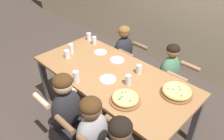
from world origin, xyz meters
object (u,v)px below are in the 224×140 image
Objects in this scene: diner_far_midright at (168,82)px; empty_plate_b at (117,60)px; drinking_glass_g at (71,49)px; diner_far_midleft at (123,60)px; drinking_glass_b at (67,55)px; drinking_glass_e at (139,69)px; drinking_glass_f at (89,37)px; drinking_glass_d at (76,77)px; pizza_board_main at (125,99)px; pizza_board_second at (177,92)px; drinking_glass_a at (128,80)px; drinking_glass_c at (94,41)px; empty_plate_c at (108,79)px; empty_plate_a at (100,52)px; diner_near_center at (68,119)px.

empty_plate_b is at bearing -51.92° from diner_far_midright.
drinking_glass_g is 0.91m from diner_far_midleft.
drinking_glass_e is (0.95, 0.41, 0.01)m from drinking_glass_b.
drinking_glass_f is 0.11× the size of diner_far_midleft.
drinking_glass_b is 0.78× the size of drinking_glass_d.
drinking_glass_b reaches higher than pizza_board_main.
empty_plate_b is 0.69m from drinking_glass_d.
empty_plate_b is at bearing 177.08° from pizza_board_second.
drinking_glass_a is 1.12m from drinking_glass_c.
drinking_glass_c reaches higher than pizza_board_second.
drinking_glass_b is 0.14m from drinking_glass_g.
pizza_board_main is 1.54m from drinking_glass_f.
drinking_glass_b is 0.59m from drinking_glass_d.
drinking_glass_c is at bearing 172.41° from drinking_glass_e.
drinking_glass_f is (-0.98, 0.53, 0.05)m from empty_plate_c.
diner_far_midright is at bearing 81.35° from drinking_glass_a.
drinking_glass_d reaches higher than empty_plate_c.
drinking_glass_b is at bearing -156.72° from drinking_glass_e.
empty_plate_a is at bearing 151.40° from pizza_board_main.
drinking_glass_f is (-0.21, 0.57, 0.01)m from drinking_glass_b.
diner_far_midleft is 1.00× the size of diner_far_midright.
drinking_glass_e is at bearing 23.28° from drinking_glass_b.
drinking_glass_c is (-0.81, 0.50, 0.05)m from empty_plate_c.
diner_near_center reaches higher than diner_far_midleft.
drinking_glass_f is at bearing 169.80° from empty_plate_b.
diner_far_midright is (1.33, 0.32, -0.37)m from drinking_glass_f.
drinking_glass_b is 0.96m from diner_near_center.
empty_plate_b is 0.60m from drinking_glass_c.
empty_plate_b is at bearing 31.67° from diner_far_midleft.
empty_plate_c is 1.04m from diner_far_midleft.
drinking_glass_a is 1.12× the size of drinking_glass_b.
drinking_glass_e is 1.06m from drinking_glass_g.
drinking_glass_g is 1.09m from diner_near_center.
drinking_glass_g is (-1.24, 0.22, 0.03)m from pizza_board_main.
drinking_glass_g is at bearing -23.63° from diner_far_midleft.
drinking_glass_e is at bearing -1.19° from empty_plate_a.
pizza_board_main is 1.37m from drinking_glass_c.
empty_plate_a is at bearing 178.81° from drinking_glass_e.
drinking_glass_c is 0.11× the size of diner_far_midleft.
drinking_glass_d is at bearing -165.96° from pizza_board_main.
empty_plate_a is at bearing 114.93° from drinking_glass_d.
empty_plate_a is at bearing -23.92° from drinking_glass_c.
diner_far_midleft is (-0.27, 1.14, -0.37)m from drinking_glass_d.
empty_plate_a is 1.42× the size of drinking_glass_a.
empty_plate_a is at bearing -5.30° from diner_far_midleft.
empty_plate_b is 1.70× the size of drinking_glass_f.
diner_near_center is at bearing -79.51° from empty_plate_b.
empty_plate_c is 0.77m from drinking_glass_b.
pizza_board_second is 2.88× the size of drinking_glass_c.
drinking_glass_g reaches higher than drinking_glass_c.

